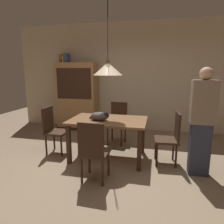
{
  "coord_description": "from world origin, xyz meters",
  "views": [
    {
      "loc": [
        0.82,
        -2.9,
        1.62
      ],
      "look_at": [
        -0.02,
        0.77,
        0.85
      ],
      "focal_mm": 32.06,
      "sensor_mm": 36.0,
      "label": 1
    }
  ],
  "objects_px": {
    "dining_table": "(108,125)",
    "book_green_slim": "(66,58)",
    "hutch_bookcase": "(77,98)",
    "book_brown_thick": "(62,59)",
    "chair_near_front": "(93,149)",
    "chair_right_side": "(171,136)",
    "cat_sleeping": "(100,116)",
    "chair_far_back": "(118,121)",
    "pendant_lamp": "(108,69)",
    "book_blue_wide": "(68,58)",
    "book_yellow_short": "(64,59)",
    "chair_left_side": "(53,128)",
    "person_standing": "(202,122)"
  },
  "relations": [
    {
      "from": "pendant_lamp",
      "to": "book_brown_thick",
      "type": "height_order",
      "value": "pendant_lamp"
    },
    {
      "from": "hutch_bookcase",
      "to": "book_brown_thick",
      "type": "xyz_separation_m",
      "value": [
        -0.42,
        0.0,
        1.07
      ]
    },
    {
      "from": "book_yellow_short",
      "to": "chair_right_side",
      "type": "bearing_deg",
      "value": -31.88
    },
    {
      "from": "dining_table",
      "to": "book_green_slim",
      "type": "bearing_deg",
      "value": 132.83
    },
    {
      "from": "book_blue_wide",
      "to": "person_standing",
      "type": "height_order",
      "value": "book_blue_wide"
    },
    {
      "from": "pendant_lamp",
      "to": "hutch_bookcase",
      "type": "xyz_separation_m",
      "value": [
        -1.32,
        1.74,
        -0.77
      ]
    },
    {
      "from": "book_green_slim",
      "to": "chair_right_side",
      "type": "bearing_deg",
      "value": -32.35
    },
    {
      "from": "dining_table",
      "to": "chair_near_front",
      "type": "height_order",
      "value": "chair_near_front"
    },
    {
      "from": "cat_sleeping",
      "to": "book_yellow_short",
      "type": "bearing_deg",
      "value": 129.94
    },
    {
      "from": "book_brown_thick",
      "to": "person_standing",
      "type": "bearing_deg",
      "value": -31.6
    },
    {
      "from": "pendant_lamp",
      "to": "hutch_bookcase",
      "type": "distance_m",
      "value": 2.32
    },
    {
      "from": "book_brown_thick",
      "to": "book_yellow_short",
      "type": "bearing_deg",
      "value": 0.0
    },
    {
      "from": "book_green_slim",
      "to": "person_standing",
      "type": "xyz_separation_m",
      "value": [
        3.17,
        -2.02,
        -1.13
      ]
    },
    {
      "from": "chair_left_side",
      "to": "book_brown_thick",
      "type": "height_order",
      "value": "book_brown_thick"
    },
    {
      "from": "chair_right_side",
      "to": "book_yellow_short",
      "type": "distance_m",
      "value": 3.59
    },
    {
      "from": "book_green_slim",
      "to": "hutch_bookcase",
      "type": "bearing_deg",
      "value": -0.29
    },
    {
      "from": "dining_table",
      "to": "chair_far_back",
      "type": "bearing_deg",
      "value": 89.49
    },
    {
      "from": "chair_far_back",
      "to": "hutch_bookcase",
      "type": "xyz_separation_m",
      "value": [
        -1.33,
        0.87,
        0.38
      ]
    },
    {
      "from": "dining_table",
      "to": "book_green_slim",
      "type": "xyz_separation_m",
      "value": [
        -1.62,
        1.75,
        1.33
      ]
    },
    {
      "from": "chair_near_front",
      "to": "hutch_bookcase",
      "type": "relative_size",
      "value": 0.5
    },
    {
      "from": "pendant_lamp",
      "to": "book_brown_thick",
      "type": "distance_m",
      "value": 2.48
    },
    {
      "from": "chair_left_side",
      "to": "chair_far_back",
      "type": "bearing_deg",
      "value": 37.73
    },
    {
      "from": "book_yellow_short",
      "to": "book_green_slim",
      "type": "height_order",
      "value": "book_green_slim"
    },
    {
      "from": "chair_far_back",
      "to": "book_blue_wide",
      "type": "bearing_deg",
      "value": 151.06
    },
    {
      "from": "cat_sleeping",
      "to": "person_standing",
      "type": "relative_size",
      "value": 0.24
    },
    {
      "from": "chair_near_front",
      "to": "book_blue_wide",
      "type": "height_order",
      "value": "book_blue_wide"
    },
    {
      "from": "book_yellow_short",
      "to": "book_blue_wide",
      "type": "relative_size",
      "value": 0.83
    },
    {
      "from": "chair_near_front",
      "to": "chair_far_back",
      "type": "height_order",
      "value": "same"
    },
    {
      "from": "book_blue_wide",
      "to": "book_yellow_short",
      "type": "bearing_deg",
      "value": 180.0
    },
    {
      "from": "book_yellow_short",
      "to": "person_standing",
      "type": "xyz_separation_m",
      "value": [
        3.22,
        -2.02,
        -1.09
      ]
    },
    {
      "from": "chair_near_front",
      "to": "chair_right_side",
      "type": "distance_m",
      "value": 1.43
    },
    {
      "from": "chair_left_side",
      "to": "chair_far_back",
      "type": "height_order",
      "value": "same"
    },
    {
      "from": "chair_left_side",
      "to": "cat_sleeping",
      "type": "height_order",
      "value": "chair_left_side"
    },
    {
      "from": "cat_sleeping",
      "to": "book_yellow_short",
      "type": "xyz_separation_m",
      "value": [
        -1.55,
        1.85,
        1.11
      ]
    },
    {
      "from": "chair_near_front",
      "to": "book_green_slim",
      "type": "xyz_separation_m",
      "value": [
        -1.62,
        2.62,
        1.47
      ]
    },
    {
      "from": "book_brown_thick",
      "to": "book_blue_wide",
      "type": "distance_m",
      "value": 0.18
    },
    {
      "from": "chair_left_side",
      "to": "book_yellow_short",
      "type": "xyz_separation_m",
      "value": [
        -0.54,
        1.75,
        1.43
      ]
    },
    {
      "from": "cat_sleeping",
      "to": "pendant_lamp",
      "type": "relative_size",
      "value": 0.3
    },
    {
      "from": "dining_table",
      "to": "chair_right_side",
      "type": "xyz_separation_m",
      "value": [
        1.13,
        0.01,
        -0.14
      ]
    },
    {
      "from": "book_brown_thick",
      "to": "hutch_bookcase",
      "type": "bearing_deg",
      "value": -0.21
    },
    {
      "from": "chair_near_front",
      "to": "chair_far_back",
      "type": "distance_m",
      "value": 1.76
    },
    {
      "from": "dining_table",
      "to": "hutch_bookcase",
      "type": "distance_m",
      "value": 2.2
    },
    {
      "from": "chair_right_side",
      "to": "book_brown_thick",
      "type": "bearing_deg",
      "value": 148.74
    },
    {
      "from": "hutch_bookcase",
      "to": "dining_table",
      "type": "bearing_deg",
      "value": -52.87
    },
    {
      "from": "chair_far_back",
      "to": "book_green_slim",
      "type": "xyz_separation_m",
      "value": [
        -1.63,
        0.87,
        1.47
      ]
    },
    {
      "from": "book_yellow_short",
      "to": "book_green_slim",
      "type": "xyz_separation_m",
      "value": [
        0.05,
        0.0,
        0.04
      ]
    },
    {
      "from": "dining_table",
      "to": "book_blue_wide",
      "type": "height_order",
      "value": "book_blue_wide"
    },
    {
      "from": "chair_near_front",
      "to": "cat_sleeping",
      "type": "distance_m",
      "value": 0.85
    },
    {
      "from": "cat_sleeping",
      "to": "book_brown_thick",
      "type": "xyz_separation_m",
      "value": [
        -1.61,
        1.85,
        1.13
      ]
    },
    {
      "from": "chair_far_back",
      "to": "pendant_lamp",
      "type": "xyz_separation_m",
      "value": [
        -0.01,
        -0.88,
        1.15
      ]
    }
  ]
}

